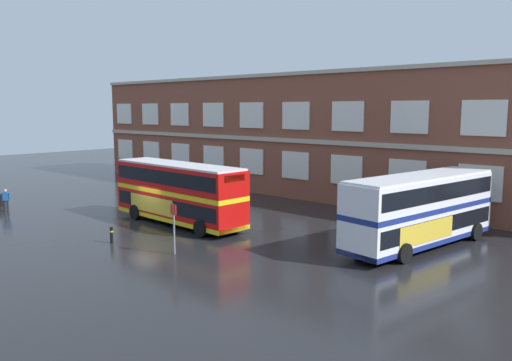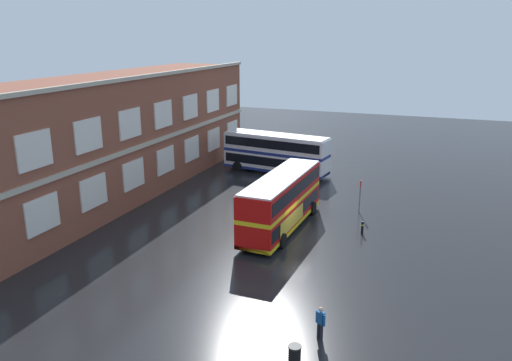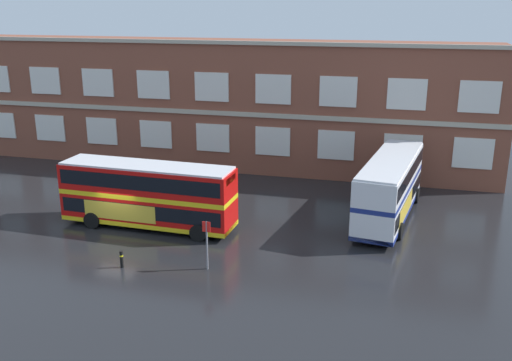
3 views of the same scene
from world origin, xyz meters
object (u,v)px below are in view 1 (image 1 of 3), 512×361
at_px(double_decker_middle, 421,209).
at_px(station_litter_bin, 1,200).
at_px(double_decker_near, 178,192).
at_px(bus_stand_flag, 174,224).
at_px(waiting_passenger, 6,199).
at_px(safety_bollard_west, 112,235).

xyz_separation_m(double_decker_middle, station_litter_bin, (-29.76, -10.91, -1.63)).
distance_m(double_decker_near, station_litter_bin, 16.29).
relative_size(double_decker_near, bus_stand_flag, 4.11).
xyz_separation_m(waiting_passenger, station_litter_bin, (-2.40, 0.54, -0.41)).
bearing_deg(safety_bollard_west, station_litter_bin, 179.16).
bearing_deg(bus_stand_flag, double_decker_near, 139.05).
bearing_deg(station_litter_bin, bus_stand_flag, 2.03).
relative_size(double_decker_near, waiting_passenger, 6.52).
height_order(waiting_passenger, bus_stand_flag, bus_stand_flag).
relative_size(double_decker_middle, waiting_passenger, 6.62).
xyz_separation_m(station_litter_bin, safety_bollard_west, (16.30, -0.24, -0.03)).
distance_m(double_decker_middle, bus_stand_flag, 13.57).
bearing_deg(waiting_passenger, station_litter_bin, 167.21).
relative_size(double_decker_near, double_decker_middle, 0.99).
distance_m(double_decker_near, waiting_passenger, 14.26).
bearing_deg(double_decker_middle, station_litter_bin, -159.87).
xyz_separation_m(bus_stand_flag, station_litter_bin, (-20.79, -0.74, -1.12)).
bearing_deg(safety_bollard_west, waiting_passenger, -178.74).
height_order(waiting_passenger, safety_bollard_west, waiting_passenger).
height_order(double_decker_near, safety_bollard_west, double_decker_near).
xyz_separation_m(double_decker_near, waiting_passenger, (-12.83, -6.11, -1.22)).
distance_m(bus_stand_flag, station_litter_bin, 20.83).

